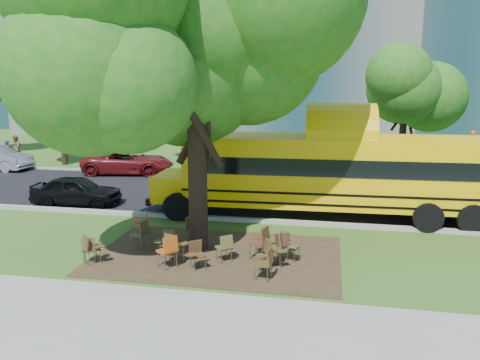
% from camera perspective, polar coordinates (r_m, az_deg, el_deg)
% --- Properties ---
extents(ground, '(160.00, 160.00, 0.00)m').
position_cam_1_polar(ground, '(14.47, -6.15, -8.19)').
color(ground, '#37551A').
rests_on(ground, ground).
extents(sidewalk, '(60.00, 4.00, 0.04)m').
position_cam_1_polar(sidewalk, '(10.21, -14.75, -17.26)').
color(sidewalk, gray).
rests_on(sidewalk, ground).
extents(dirt_patch, '(7.00, 4.50, 0.03)m').
position_cam_1_polar(dirt_patch, '(13.76, -2.73, -9.13)').
color(dirt_patch, '#382819').
rests_on(dirt_patch, ground).
extents(asphalt_road, '(80.00, 8.00, 0.04)m').
position_cam_1_polar(asphalt_road, '(20.98, -0.56, -1.80)').
color(asphalt_road, black).
rests_on(asphalt_road, ground).
extents(kerb_near, '(80.00, 0.25, 0.14)m').
position_cam_1_polar(kerb_near, '(17.20, -3.23, -4.67)').
color(kerb_near, gray).
rests_on(kerb_near, ground).
extents(kerb_far, '(80.00, 0.25, 0.14)m').
position_cam_1_polar(kerb_far, '(24.91, 1.32, 0.46)').
color(kerb_far, gray).
rests_on(kerb_far, ground).
extents(building_main, '(38.00, 16.00, 22.00)m').
position_cam_1_polar(building_main, '(50.83, -3.04, 18.50)').
color(building_main, slate).
rests_on(building_main, ground).
extents(bg_tree_0, '(5.20, 5.20, 7.18)m').
position_cam_1_polar(bg_tree_0, '(30.57, -21.14, 10.25)').
color(bg_tree_0, black).
rests_on(bg_tree_0, ground).
extents(bg_tree_2, '(4.80, 4.80, 6.62)m').
position_cam_1_polar(bg_tree_2, '(30.39, -6.54, 10.26)').
color(bg_tree_2, black).
rests_on(bg_tree_2, ground).
extents(bg_tree_3, '(5.60, 5.60, 7.84)m').
position_cam_1_polar(bg_tree_3, '(27.28, 19.60, 11.26)').
color(bg_tree_3, black).
rests_on(bg_tree_3, ground).
extents(main_tree, '(7.20, 7.20, 9.37)m').
position_cam_1_polar(main_tree, '(13.50, -5.47, 15.25)').
color(main_tree, black).
rests_on(main_tree, ground).
extents(school_bus, '(12.51, 3.18, 3.04)m').
position_cam_1_polar(school_bus, '(17.45, 11.51, 1.05)').
color(school_bus, '#EFB707').
rests_on(school_bus, ground).
extents(chair_0, '(0.53, 0.59, 0.77)m').
position_cam_1_polar(chair_0, '(13.66, -17.82, -7.79)').
color(chair_0, '#44411D').
rests_on(chair_0, ground).
extents(chair_1, '(0.70, 0.55, 0.81)m').
position_cam_1_polar(chair_1, '(13.58, -17.77, -7.79)').
color(chair_1, '#4F2F1C').
rests_on(chair_1, ground).
extents(chair_2, '(0.63, 0.80, 0.93)m').
position_cam_1_polar(chair_2, '(12.79, -8.66, -8.20)').
color(chair_2, '#A84711').
rests_on(chair_2, ground).
extents(chair_3, '(0.51, 0.48, 0.79)m').
position_cam_1_polar(chair_3, '(13.67, -8.90, -7.31)').
color(chair_3, '#4B4720').
rests_on(chair_3, ground).
extents(chair_4, '(0.73, 0.58, 0.88)m').
position_cam_1_polar(chair_4, '(13.09, -8.08, -7.87)').
color(chair_4, '#41371C').
rests_on(chair_4, ground).
extents(chair_5, '(0.53, 0.66, 0.78)m').
position_cam_1_polar(chair_5, '(12.67, -5.37, -8.77)').
color(chair_5, '#4C321B').
rests_on(chair_5, ground).
extents(chair_6, '(0.50, 0.62, 0.85)m').
position_cam_1_polar(chair_6, '(11.98, 3.14, -9.76)').
color(chair_6, '#4E381B').
rests_on(chair_6, ground).
extents(chair_7, '(0.67, 0.54, 0.81)m').
position_cam_1_polar(chair_7, '(12.70, 3.93, -8.61)').
color(chair_7, '#42371C').
rests_on(chair_7, ground).
extents(chair_8, '(0.52, 0.67, 0.88)m').
position_cam_1_polar(chair_8, '(14.46, -11.96, -6.12)').
color(chair_8, '#463E1E').
rests_on(chair_8, ground).
extents(chair_9, '(0.72, 0.61, 0.89)m').
position_cam_1_polar(chair_9, '(15.33, -11.72, -5.06)').
color(chair_9, red).
rests_on(chair_9, ground).
extents(chair_10, '(0.55, 0.70, 0.87)m').
position_cam_1_polar(chair_10, '(14.52, -5.74, -5.86)').
color(chair_10, '#49451F').
rests_on(chair_10, ground).
extents(chair_11, '(0.55, 0.69, 0.81)m').
position_cam_1_polar(chair_11, '(13.11, -1.80, -7.93)').
color(chair_11, brown).
rests_on(chair_11, ground).
extents(chair_12, '(0.47, 0.60, 0.77)m').
position_cam_1_polar(chair_12, '(13.26, 6.09, -7.87)').
color(chair_12, '#4D4921').
rests_on(chair_12, ground).
extents(chair_13, '(0.57, 0.69, 0.85)m').
position_cam_1_polar(chair_13, '(13.24, 5.06, -7.66)').
color(chair_13, '#422617').
rests_on(chair_13, ground).
extents(chair_14, '(0.54, 0.59, 0.91)m').
position_cam_1_polar(chair_14, '(13.03, 4.40, -7.79)').
color(chair_14, '#49431F').
rests_on(chair_14, ground).
extents(chair_15, '(0.60, 0.76, 0.97)m').
position_cam_1_polar(chair_15, '(13.27, 2.60, -7.23)').
color(chair_15, '#4F2E1C').
rests_on(chair_15, ground).
extents(black_car, '(3.74, 1.84, 1.23)m').
position_cam_1_polar(black_car, '(20.25, -19.29, -1.23)').
color(black_car, black).
rests_on(black_car, ground).
extents(bg_car_red, '(5.21, 2.98, 1.37)m').
position_cam_1_polar(bg_car_red, '(26.50, -13.47, 2.17)').
color(bg_car_red, '#560E11').
rests_on(bg_car_red, ground).
extents(pedestrian_a, '(0.62, 0.67, 1.54)m').
position_cam_1_polar(pedestrian_a, '(32.02, -26.42, 3.01)').
color(pedestrian_a, '#354A78').
rests_on(pedestrian_a, ground).
extents(pedestrian_b, '(0.86, 0.97, 1.65)m').
position_cam_1_polar(pedestrian_b, '(33.69, -25.65, 3.54)').
color(pedestrian_b, '#876A51').
rests_on(pedestrian_b, ground).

